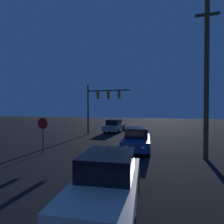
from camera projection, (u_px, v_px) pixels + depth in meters
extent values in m
cube|color=beige|center=(107.00, 187.00, 5.39)|extent=(2.16, 4.41, 0.65)
cube|color=black|center=(108.00, 163.00, 5.59)|extent=(1.72, 2.07, 0.68)
cylinder|color=black|center=(61.00, 221.00, 4.25)|extent=(0.25, 0.62, 0.61)
cylinder|color=black|center=(137.00, 181.00, 6.54)|extent=(0.25, 0.62, 0.61)
cylinder|color=black|center=(93.00, 178.00, 6.86)|extent=(0.25, 0.62, 0.61)
cube|color=navy|center=(137.00, 142.00, 12.70)|extent=(2.10, 4.39, 0.65)
cube|color=black|center=(137.00, 132.00, 12.90)|extent=(1.69, 2.05, 0.68)
cylinder|color=black|center=(149.00, 151.00, 11.23)|extent=(0.24, 0.62, 0.61)
cylinder|color=black|center=(122.00, 150.00, 11.57)|extent=(0.24, 0.62, 0.61)
cylinder|color=black|center=(148.00, 143.00, 13.84)|extent=(0.24, 0.62, 0.61)
cylinder|color=black|center=(127.00, 142.00, 14.18)|extent=(0.24, 0.62, 0.61)
sphere|color=#F9EFC6|center=(143.00, 148.00, 10.48)|extent=(0.18, 0.18, 0.18)
sphere|color=#F9EFC6|center=(126.00, 147.00, 10.68)|extent=(0.18, 0.18, 0.18)
cube|color=#99999E|center=(114.00, 127.00, 22.79)|extent=(2.15, 4.41, 0.65)
cube|color=black|center=(114.00, 122.00, 22.58)|extent=(1.72, 2.07, 0.68)
cylinder|color=black|center=(111.00, 128.00, 24.33)|extent=(0.25, 0.62, 0.61)
cylinder|color=black|center=(123.00, 129.00, 23.79)|extent=(0.25, 0.62, 0.61)
cylinder|color=black|center=(105.00, 131.00, 21.81)|extent=(0.25, 0.62, 0.61)
cylinder|color=black|center=(118.00, 131.00, 21.26)|extent=(0.25, 0.62, 0.61)
sphere|color=#F9EFC6|center=(116.00, 125.00, 25.01)|extent=(0.18, 0.18, 0.18)
sphere|color=#F9EFC6|center=(122.00, 125.00, 24.68)|extent=(0.18, 0.18, 0.18)
cylinder|color=#2D2D2D|center=(88.00, 110.00, 20.68)|extent=(0.18, 0.18, 5.84)
cube|color=#2D2D2D|center=(108.00, 90.00, 20.01)|extent=(5.04, 0.12, 0.12)
cube|color=#A57F14|center=(98.00, 95.00, 20.33)|extent=(0.28, 0.28, 0.90)
cylinder|color=red|center=(98.00, 93.00, 20.19)|extent=(0.20, 0.02, 0.20)
cube|color=#A57F14|center=(108.00, 95.00, 20.02)|extent=(0.28, 0.28, 0.90)
cylinder|color=red|center=(108.00, 93.00, 19.87)|extent=(0.20, 0.02, 0.20)
cube|color=#A57F14|center=(119.00, 95.00, 19.70)|extent=(0.28, 0.28, 0.90)
cylinder|color=red|center=(119.00, 93.00, 19.55)|extent=(0.20, 0.02, 0.20)
cylinder|color=#2D2D2D|center=(43.00, 135.00, 11.89)|extent=(0.07, 0.07, 2.42)
cylinder|color=red|center=(43.00, 123.00, 11.85)|extent=(0.77, 0.03, 0.77)
cylinder|color=brown|center=(207.00, 79.00, 10.46)|extent=(0.28, 0.28, 9.62)
cube|color=brown|center=(207.00, 15.00, 10.39)|extent=(1.34, 0.14, 0.14)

